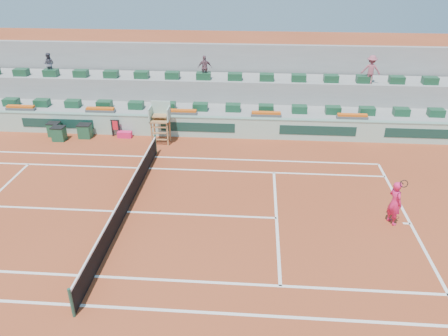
% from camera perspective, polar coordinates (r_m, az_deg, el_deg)
% --- Properties ---
extents(ground, '(90.00, 90.00, 0.00)m').
position_cam_1_polar(ground, '(19.28, -12.57, -5.62)').
color(ground, maroon).
rests_on(ground, ground).
extents(seating_tier_lower, '(36.00, 4.00, 1.20)m').
position_cam_1_polar(seating_tier_lower, '(28.38, -6.87, 7.08)').
color(seating_tier_lower, '#969693').
rests_on(seating_tier_lower, ground).
extents(seating_tier_upper, '(36.00, 2.40, 2.60)m').
position_cam_1_polar(seating_tier_upper, '(29.64, -6.38, 9.41)').
color(seating_tier_upper, '#969693').
rests_on(seating_tier_upper, ground).
extents(stadium_back_wall, '(36.00, 0.40, 4.40)m').
position_cam_1_polar(stadium_back_wall, '(30.90, -5.94, 11.91)').
color(stadium_back_wall, '#969693').
rests_on(stadium_back_wall, ground).
extents(player_bag, '(0.83, 0.37, 0.37)m').
position_cam_1_polar(player_bag, '(26.67, -12.83, 4.29)').
color(player_bag, '#EC1E5F').
rests_on(player_bag, ground).
extents(spectator_left, '(0.74, 0.59, 1.47)m').
position_cam_1_polar(spectator_left, '(31.28, -21.89, 12.48)').
color(spectator_left, '#51515F').
rests_on(spectator_left, seating_tier_upper).
extents(spectator_mid, '(0.95, 0.58, 1.52)m').
position_cam_1_polar(spectator_mid, '(28.17, -2.52, 12.97)').
color(spectator_mid, '#774F5A').
rests_on(spectator_mid, seating_tier_upper).
extents(spectator_right, '(1.22, 0.85, 1.73)m').
position_cam_1_polar(spectator_right, '(28.68, 18.64, 12.09)').
color(spectator_right, '#9F4F5E').
rests_on(spectator_right, seating_tier_upper).
extents(court_lines, '(23.89, 11.09, 0.01)m').
position_cam_1_polar(court_lines, '(19.28, -12.57, -5.60)').
color(court_lines, white).
rests_on(court_lines, ground).
extents(tennis_net, '(0.10, 11.97, 1.10)m').
position_cam_1_polar(tennis_net, '(19.01, -12.73, -4.28)').
color(tennis_net, black).
rests_on(tennis_net, ground).
extents(advertising_hoarding, '(36.00, 0.34, 1.26)m').
position_cam_1_polar(advertising_hoarding, '(26.35, -7.70, 5.51)').
color(advertising_hoarding, '#9DC6B4').
rests_on(advertising_hoarding, ground).
extents(umpire_chair, '(1.10, 0.90, 2.40)m').
position_cam_1_polar(umpire_chair, '(25.12, -8.32, 6.60)').
color(umpire_chair, '#9E6B3C').
rests_on(umpire_chair, ground).
extents(seat_row_lower, '(32.90, 0.60, 0.44)m').
position_cam_1_polar(seat_row_lower, '(27.28, -7.31, 8.05)').
color(seat_row_lower, '#17452A').
rests_on(seat_row_lower, seating_tier_lower).
extents(seat_row_upper, '(32.90, 0.60, 0.44)m').
position_cam_1_polar(seat_row_upper, '(28.65, -6.75, 11.94)').
color(seat_row_upper, '#17452A').
rests_on(seat_row_upper, seating_tier_upper).
extents(flower_planters, '(26.80, 0.36, 0.28)m').
position_cam_1_polar(flower_planters, '(26.91, -10.79, 7.33)').
color(flower_planters, '#515151').
rests_on(flower_planters, seating_tier_lower).
extents(drink_cooler_a, '(0.76, 0.66, 0.84)m').
position_cam_1_polar(drink_cooler_a, '(27.18, -17.70, 4.64)').
color(drink_cooler_a, '#184A30').
rests_on(drink_cooler_a, ground).
extents(drink_cooler_b, '(0.75, 0.65, 0.84)m').
position_cam_1_polar(drink_cooler_b, '(27.28, -20.76, 4.23)').
color(drink_cooler_b, '#184A30').
rests_on(drink_cooler_b, ground).
extents(drink_cooler_c, '(0.72, 0.62, 0.84)m').
position_cam_1_polar(drink_cooler_c, '(28.04, -21.28, 4.75)').
color(drink_cooler_c, '#184A30').
rests_on(drink_cooler_c, ground).
extents(towel_rack, '(0.54, 0.09, 1.03)m').
position_cam_1_polar(towel_rack, '(26.81, -13.99, 5.25)').
color(towel_rack, black).
rests_on(towel_rack, ground).
extents(tennis_player, '(0.70, 0.97, 2.28)m').
position_cam_1_polar(tennis_player, '(18.93, 21.42, -4.24)').
color(tennis_player, '#EC1E5F').
rests_on(tennis_player, ground).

